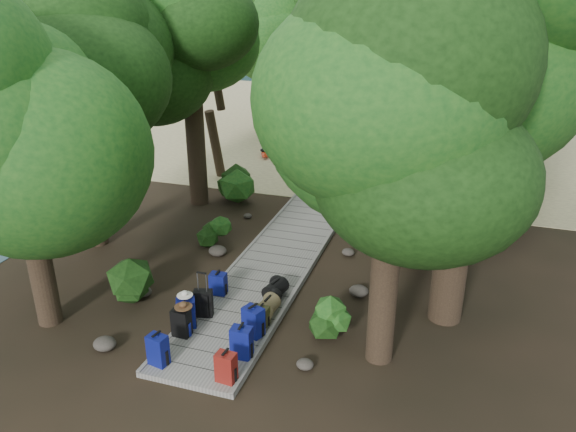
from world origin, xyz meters
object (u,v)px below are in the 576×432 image
(backpack_right_b, at_px, (242,341))
(backpack_right_d, at_px, (262,315))
(lone_suitcase_on_sand, at_px, (351,169))
(duffel_right_khaki, at_px, (268,306))
(sun_lounger, at_px, (422,163))
(backpack_left_d, at_px, (218,283))
(suitcase_on_boardwalk, at_px, (203,303))
(backpack_right_a, at_px, (226,366))
(kayak, at_px, (265,151))
(backpack_left_a, at_px, (158,348))
(backpack_left_c, at_px, (186,312))
(backpack_left_b, at_px, (181,321))
(duffel_right_black, at_px, (276,289))
(backpack_right_c, at_px, (253,320))

(backpack_right_b, distance_m, backpack_right_d, 1.17)
(backpack_right_d, height_order, lone_suitcase_on_sand, lone_suitcase_on_sand)
(duffel_right_khaki, relative_size, sun_lounger, 0.32)
(backpack_left_d, relative_size, suitcase_on_boardwalk, 0.92)
(duffel_right_khaki, height_order, suitcase_on_boardwalk, suitcase_on_boardwalk)
(backpack_right_d, distance_m, duffel_right_khaki, 0.44)
(backpack_right_a, height_order, backpack_right_b, backpack_right_b)
(backpack_right_b, xyz_separation_m, sun_lounger, (2.13, 13.34, -0.17))
(kayak, bearing_deg, backpack_left_a, -96.00)
(duffel_right_khaki, bearing_deg, backpack_left_c, -138.87)
(backpack_left_a, xyz_separation_m, kayak, (-3.02, 14.10, -0.29))
(backpack_left_a, distance_m, backpack_left_b, 0.99)
(backpack_left_b, bearing_deg, duffel_right_black, 58.84)
(backpack_left_b, xyz_separation_m, duffel_right_black, (1.34, 2.08, -0.15))
(backpack_left_a, height_order, backpack_right_a, backpack_left_a)
(backpack_left_d, bearing_deg, lone_suitcase_on_sand, 80.40)
(backpack_left_b, relative_size, duffel_right_black, 1.11)
(backpack_left_b, distance_m, backpack_left_c, 0.33)
(backpack_right_b, height_order, suitcase_on_boardwalk, backpack_right_b)
(backpack_right_a, xyz_separation_m, backpack_right_d, (-0.02, 1.91, -0.08))
(backpack_left_a, relative_size, duffel_right_khaki, 1.23)
(backpack_left_d, distance_m, duffel_right_khaki, 1.49)
(duffel_right_black, height_order, suitcase_on_boardwalk, suitcase_on_boardwalk)
(duffel_right_khaki, xyz_separation_m, suitcase_on_boardwalk, (-1.32, -0.50, 0.12))
(backpack_left_a, relative_size, duffel_right_black, 1.14)
(backpack_right_c, relative_size, suitcase_on_boardwalk, 1.13)
(duffel_right_black, bearing_deg, backpack_left_a, -99.50)
(backpack_right_c, bearing_deg, backpack_left_a, -112.30)
(lone_suitcase_on_sand, bearing_deg, backpack_right_c, -95.57)
(kayak, bearing_deg, backpack_left_b, -95.23)
(backpack_left_a, xyz_separation_m, backpack_left_c, (-0.08, 1.31, 0.01))
(backpack_left_d, xyz_separation_m, backpack_right_b, (1.45, -2.07, 0.07))
(backpack_right_a, bearing_deg, backpack_right_b, 94.81)
(backpack_left_d, relative_size, duffel_right_black, 0.94)
(backpack_right_d, bearing_deg, duffel_right_khaki, 94.68)
(lone_suitcase_on_sand, height_order, sun_lounger, lone_suitcase_on_sand)
(duffel_right_khaki, bearing_deg, backpack_right_a, -81.76)
(backpack_left_b, bearing_deg, backpack_right_c, 20.38)
(backpack_right_a, xyz_separation_m, kayak, (-4.46, 14.14, -0.27))
(backpack_left_c, xyz_separation_m, kayak, (-2.94, 12.79, -0.31))
(kayak, bearing_deg, backpack_left_d, -93.23)
(backpack_right_a, distance_m, duffel_right_black, 3.11)
(backpack_left_c, bearing_deg, backpack_left_a, -113.82)
(backpack_right_c, height_order, suitcase_on_boardwalk, backpack_right_c)
(backpack_right_c, bearing_deg, backpack_left_d, 158.07)
(backpack_left_d, distance_m, duffel_right_black, 1.36)
(backpack_left_a, bearing_deg, backpack_right_c, 57.36)
(backpack_right_b, xyz_separation_m, duffel_right_black, (-0.13, 2.36, -0.17))
(sun_lounger, bearing_deg, backpack_right_b, -121.77)
(backpack_left_d, xyz_separation_m, backpack_right_d, (1.43, -0.91, -0.05))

